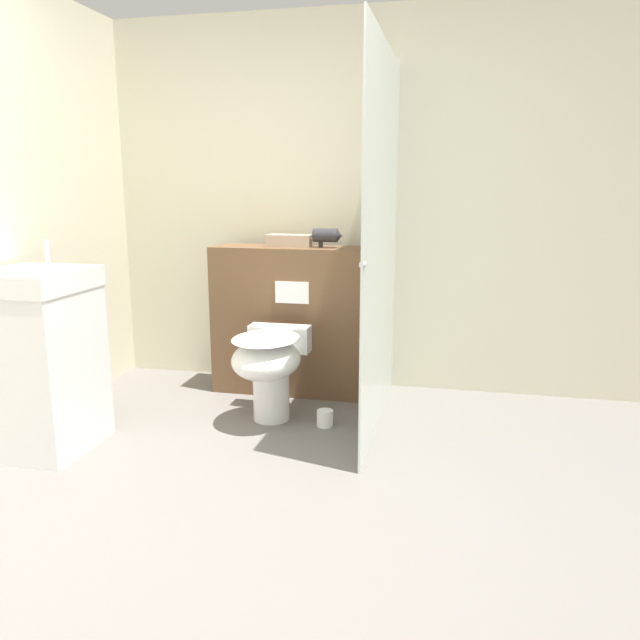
# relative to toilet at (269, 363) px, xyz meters

# --- Properties ---
(ground_plane) EXTENTS (12.00, 12.00, 0.00)m
(ground_plane) POSITION_rel_toilet_xyz_m (0.11, -1.36, -0.36)
(ground_plane) COLOR slate
(wall_back) EXTENTS (8.00, 0.06, 2.50)m
(wall_back) POSITION_rel_toilet_xyz_m (0.11, 0.87, 0.89)
(wall_back) COLOR beige
(wall_back) RESTS_ON ground_plane
(partition_panel) EXTENTS (1.14, 0.33, 0.99)m
(partition_panel) POSITION_rel_toilet_xyz_m (0.03, 0.58, 0.13)
(partition_panel) COLOR brown
(partition_panel) RESTS_ON ground_plane
(shower_glass) EXTENTS (0.04, 1.42, 2.13)m
(shower_glass) POSITION_rel_toilet_xyz_m (0.63, 0.13, 0.71)
(shower_glass) COLOR silver
(shower_glass) RESTS_ON ground_plane
(toilet) EXTENTS (0.39, 0.58, 0.53)m
(toilet) POSITION_rel_toilet_xyz_m (0.00, 0.00, 0.00)
(toilet) COLOR white
(toilet) RESTS_ON ground_plane
(sink_vanity) EXTENTS (0.51, 0.54, 1.10)m
(sink_vanity) POSITION_rel_toilet_xyz_m (-1.06, -0.62, 0.12)
(sink_vanity) COLOR white
(sink_vanity) RESTS_ON ground_plane
(hair_drier) EXTENTS (0.19, 0.09, 0.12)m
(hair_drier) POSITION_rel_toilet_xyz_m (0.22, 0.58, 0.70)
(hair_drier) COLOR #2D2D33
(hair_drier) RESTS_ON partition_panel
(folded_towel) EXTENTS (0.29, 0.13, 0.08)m
(folded_towel) POSITION_rel_toilet_xyz_m (-0.03, 0.60, 0.67)
(folded_towel) COLOR tan
(folded_towel) RESTS_ON partition_panel
(spare_toilet_roll) EXTENTS (0.10, 0.10, 0.10)m
(spare_toilet_roll) POSITION_rel_toilet_xyz_m (0.34, -0.01, -0.31)
(spare_toilet_roll) COLOR white
(spare_toilet_roll) RESTS_ON ground_plane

